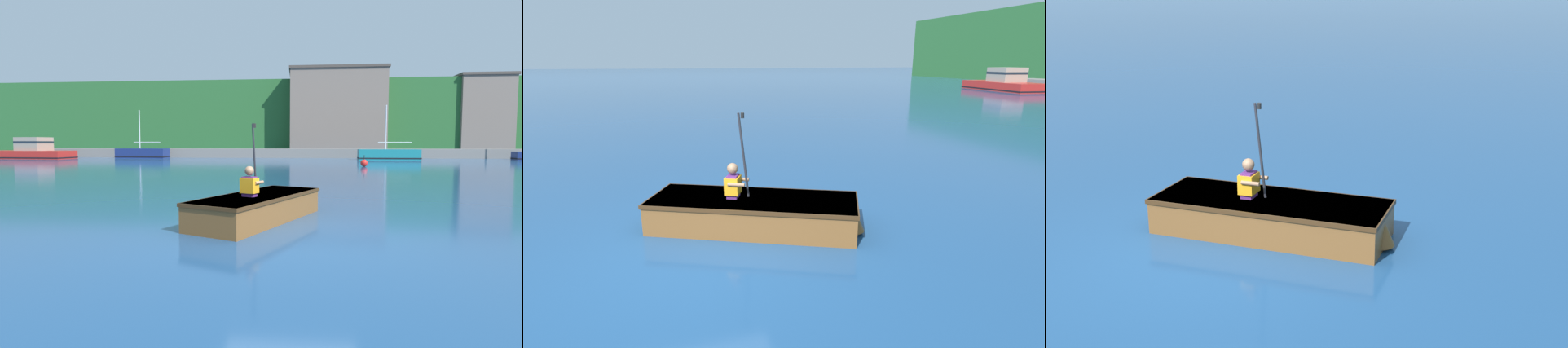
% 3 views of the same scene
% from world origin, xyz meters
% --- Properties ---
extents(ground_plane, '(300.00, 300.00, 0.00)m').
position_xyz_m(ground_plane, '(0.00, 0.00, 0.00)').
color(ground_plane, navy).
extents(rowboat_foreground, '(2.39, 3.42, 0.50)m').
position_xyz_m(rowboat_foreground, '(-0.60, 0.98, 0.28)').
color(rowboat_foreground, brown).
rests_on(rowboat_foreground, ground).
extents(person_paddler, '(0.43, 0.43, 1.33)m').
position_xyz_m(person_paddler, '(-0.75, 0.65, 0.75)').
color(person_paddler, '#592672').
rests_on(person_paddler, rowboat_foreground).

